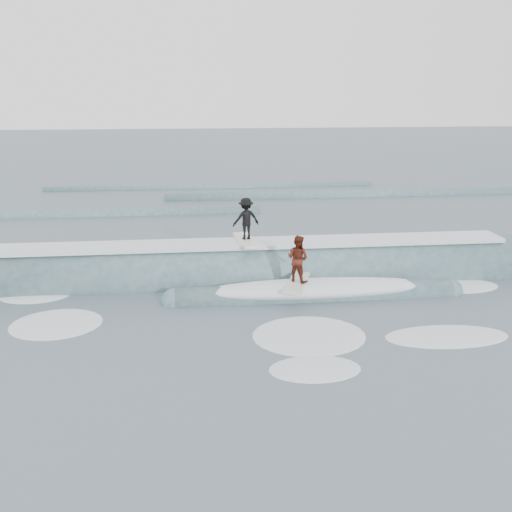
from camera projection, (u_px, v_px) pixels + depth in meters
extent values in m
plane|color=#3F505C|center=(263.00, 309.00, 17.50)|extent=(160.00, 160.00, 0.00)
cylinder|color=#395760|center=(253.00, 278.00, 20.37)|extent=(20.09, 2.40, 2.40)
cylinder|color=#395760|center=(315.00, 297.00, 18.46)|extent=(9.00, 0.96, 0.96)
sphere|color=#395760|center=(175.00, 303.00, 18.00)|extent=(0.96, 0.96, 0.96)
sphere|color=#395760|center=(448.00, 292.00, 18.93)|extent=(0.96, 0.96, 0.96)
cube|color=white|center=(253.00, 243.00, 20.01)|extent=(18.00, 1.30, 0.14)
ellipsoid|color=white|center=(315.00, 289.00, 18.38)|extent=(7.60, 1.30, 0.60)
cube|color=silver|center=(246.00, 240.00, 19.95)|extent=(0.82, 2.06, 0.10)
imported|color=black|center=(246.00, 219.00, 19.73)|extent=(1.04, 0.76, 1.45)
cube|color=silver|center=(297.00, 283.00, 18.25)|extent=(1.18, 2.07, 0.10)
imported|color=#49180D|center=(298.00, 259.00, 18.02)|extent=(0.93, 0.91, 1.51)
ellipsoid|color=white|center=(36.00, 295.00, 18.67)|extent=(2.28, 1.55, 0.10)
ellipsoid|color=white|center=(457.00, 286.00, 19.50)|extent=(2.30, 1.57, 0.10)
ellipsoid|color=white|center=(56.00, 324.00, 16.39)|extent=(3.03, 2.06, 0.10)
ellipsoid|color=white|center=(447.00, 336.00, 15.56)|extent=(2.87, 1.96, 0.10)
ellipsoid|color=white|center=(315.00, 369.00, 13.77)|extent=(2.75, 1.87, 0.10)
ellipsoid|color=white|center=(309.00, 335.00, 15.63)|extent=(3.28, 2.23, 0.10)
cylinder|color=#395760|center=(51.00, 217.00, 29.86)|extent=(22.00, 0.70, 0.70)
cylinder|color=#395760|center=(343.00, 197.00, 35.39)|extent=(22.00, 0.80, 0.80)
cylinder|color=#395760|center=(212.00, 188.00, 38.38)|extent=(22.00, 0.60, 0.60)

